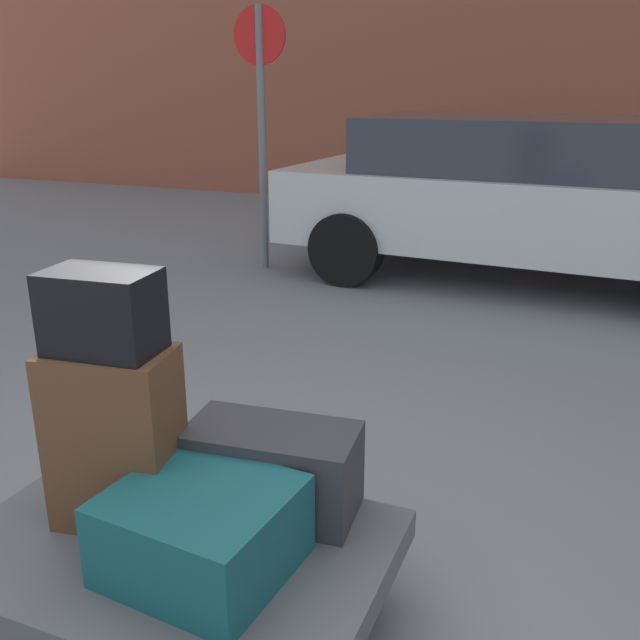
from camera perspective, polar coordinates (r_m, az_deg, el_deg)
name	(u,v)px	position (r m, az deg, el deg)	size (l,w,h in m)	color
ground_plane	(180,629)	(2.53, -11.34, -23.50)	(60.00, 60.00, 0.00)	slate
luggage_cart	(175,559)	(2.36, -11.78, -18.59)	(1.31, 0.90, 0.34)	#4C4C51
suitcase_brown_rear_left	(116,438)	(2.32, -16.35, -9.21)	(0.39, 0.25, 0.58)	#51331E
suitcase_teal_front_left	(202,530)	(2.13, -9.61, -16.56)	(0.49, 0.46, 0.26)	#144C51
duffel_bag_charcoal_front_right	(272,469)	(2.35, -3.92, -12.03)	(0.56, 0.29, 0.29)	#2D2D33
duffel_bag_black_topmost_pile	(102,312)	(2.16, -17.36, 0.64)	(0.33, 0.21, 0.25)	black
parked_car	(526,195)	(6.49, 16.51, 9.76)	(4.38, 2.08, 1.42)	silver
no_parking_sign	(261,111)	(6.59, -4.81, 16.61)	(0.50, 0.07, 2.34)	slate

